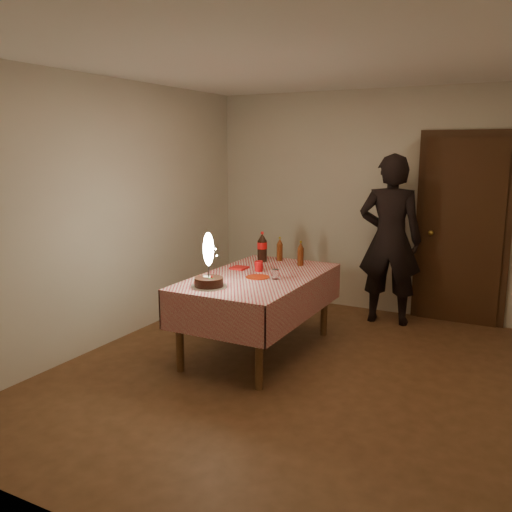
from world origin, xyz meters
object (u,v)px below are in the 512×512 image
object	(u,v)px
birthday_cake	(209,272)
red_plate	(258,277)
dining_table	(258,286)
amber_bottle_left	(280,250)
clear_cup	(276,274)
photographer	(390,240)
cola_bottle	(262,247)
red_cup	(259,266)
amber_bottle_right	(301,254)

from	to	relation	value
birthday_cake	red_plate	size ratio (longest dim) A/B	2.16
dining_table	amber_bottle_left	size ratio (longest dim) A/B	6.75
clear_cup	birthday_cake	bearing A→B (deg)	-126.68
dining_table	amber_bottle_left	distance (m)	0.76
dining_table	red_plate	world-z (taller)	red_plate
clear_cup	photographer	distance (m)	1.68
cola_bottle	amber_bottle_left	bearing A→B (deg)	38.63
amber_bottle_left	red_cup	bearing A→B (deg)	-86.19
amber_bottle_left	birthday_cake	bearing A→B (deg)	-92.96
red_cup	photographer	world-z (taller)	photographer
birthday_cake	red_plate	distance (m)	0.56
dining_table	cola_bottle	distance (m)	0.70
birthday_cake	clear_cup	bearing A→B (deg)	53.32
red_plate	birthday_cake	bearing A→B (deg)	-113.32
red_cup	amber_bottle_right	size ratio (longest dim) A/B	0.39
birthday_cake	amber_bottle_right	distance (m)	1.22
clear_cup	cola_bottle	xyz separation A→B (m)	(-0.47, 0.65, 0.11)
red_plate	cola_bottle	world-z (taller)	cola_bottle
amber_bottle_right	amber_bottle_left	bearing A→B (deg)	157.50
photographer	dining_table	bearing A→B (deg)	-120.05
dining_table	red_cup	size ratio (longest dim) A/B	17.20
red_plate	clear_cup	size ratio (longest dim) A/B	2.44
clear_cup	amber_bottle_left	xyz separation A→B (m)	(-0.32, 0.77, 0.07)
amber_bottle_left	amber_bottle_right	distance (m)	0.32
amber_bottle_right	photographer	distance (m)	1.13
photographer	cola_bottle	bearing A→B (deg)	-141.76
amber_bottle_right	photographer	world-z (taller)	photographer
red_plate	cola_bottle	bearing A→B (deg)	113.87
birthday_cake	amber_bottle_left	bearing A→B (deg)	87.04
clear_cup	amber_bottle_right	size ratio (longest dim) A/B	0.35
clear_cup	red_plate	bearing A→B (deg)	-172.89
red_plate	amber_bottle_left	bearing A→B (deg)	100.67
dining_table	red_plate	xyz separation A→B (m)	(0.03, -0.07, 0.10)
dining_table	birthday_cake	xyz separation A→B (m)	(-0.19, -0.57, 0.23)
birthday_cake	photographer	distance (m)	2.31
red_plate	cola_bottle	distance (m)	0.75
red_plate	photographer	world-z (taller)	photographer
red_cup	photographer	bearing A→B (deg)	54.59
dining_table	red_cup	bearing A→B (deg)	116.72
amber_bottle_left	amber_bottle_right	bearing A→B (deg)	-22.50
birthday_cake	amber_bottle_right	bearing A→B (deg)	72.93
amber_bottle_left	cola_bottle	bearing A→B (deg)	-141.37
amber_bottle_left	photographer	world-z (taller)	photographer
dining_table	red_cup	world-z (taller)	red_cup
birthday_cake	cola_bottle	xyz separation A→B (m)	(-0.08, 1.17, 0.02)
amber_bottle_right	photographer	bearing A→B (deg)	52.38
birthday_cake	amber_bottle_right	size ratio (longest dim) A/B	1.87
birthday_cake	red_cup	size ratio (longest dim) A/B	4.76
red_cup	clear_cup	world-z (taller)	red_cup
red_plate	photographer	distance (m)	1.77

